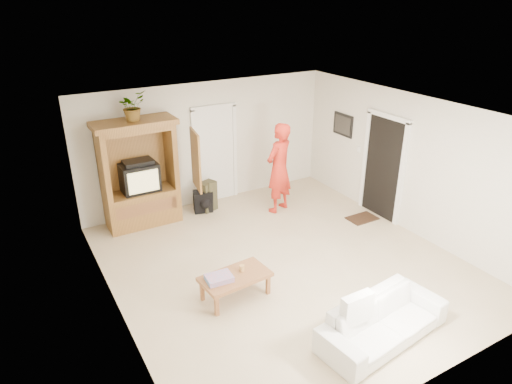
% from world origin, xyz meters
% --- Properties ---
extents(floor, '(6.00, 6.00, 0.00)m').
position_xyz_m(floor, '(0.00, 0.00, 0.00)').
color(floor, tan).
rests_on(floor, ground).
extents(ceiling, '(6.00, 6.00, 0.00)m').
position_xyz_m(ceiling, '(0.00, 0.00, 2.60)').
color(ceiling, white).
rests_on(ceiling, floor).
extents(wall_back, '(5.50, 0.00, 5.50)m').
position_xyz_m(wall_back, '(0.00, 3.00, 1.30)').
color(wall_back, silver).
rests_on(wall_back, floor).
extents(wall_front, '(5.50, 0.00, 5.50)m').
position_xyz_m(wall_front, '(0.00, -3.00, 1.30)').
color(wall_front, silver).
rests_on(wall_front, floor).
extents(wall_left, '(0.00, 6.00, 6.00)m').
position_xyz_m(wall_left, '(-2.75, 0.00, 1.30)').
color(wall_left, silver).
rests_on(wall_left, floor).
extents(wall_right, '(0.00, 6.00, 6.00)m').
position_xyz_m(wall_right, '(2.75, 0.00, 1.30)').
color(wall_right, silver).
rests_on(wall_right, floor).
extents(armoire, '(1.82, 1.14, 2.10)m').
position_xyz_m(armoire, '(-1.58, 2.66, 0.91)').
color(armoire, olive).
rests_on(armoire, floor).
extents(door_back, '(0.85, 0.05, 2.04)m').
position_xyz_m(door_back, '(0.15, 2.97, 1.02)').
color(door_back, white).
rests_on(door_back, floor).
extents(doorway_right, '(0.05, 0.90, 2.04)m').
position_xyz_m(doorway_right, '(2.73, 0.60, 1.02)').
color(doorway_right, black).
rests_on(doorway_right, floor).
extents(framed_picture, '(0.03, 0.60, 0.48)m').
position_xyz_m(framed_picture, '(2.73, 1.90, 1.60)').
color(framed_picture, black).
rests_on(framed_picture, wall_right).
extents(doormat, '(0.60, 0.40, 0.02)m').
position_xyz_m(doormat, '(2.30, 0.60, 0.01)').
color(doormat, '#382316').
rests_on(doormat, floor).
extents(plant, '(0.63, 0.61, 0.53)m').
position_xyz_m(plant, '(-1.60, 2.63, 2.37)').
color(plant, '#4C7238').
rests_on(plant, armoire).
extents(man, '(0.81, 0.67, 1.89)m').
position_xyz_m(man, '(1.04, 1.82, 0.94)').
color(man, red).
rests_on(man, floor).
extents(sofa, '(1.96, 0.96, 0.55)m').
position_xyz_m(sofa, '(0.13, -2.17, 0.27)').
color(sofa, silver).
rests_on(sofa, floor).
extents(coffee_table, '(1.08, 0.65, 0.39)m').
position_xyz_m(coffee_table, '(-1.14, -0.40, 0.34)').
color(coffee_table, brown).
rests_on(coffee_table, floor).
extents(towel, '(0.40, 0.31, 0.08)m').
position_xyz_m(towel, '(-1.40, -0.40, 0.43)').
color(towel, '#EC4E58').
rests_on(towel, coffee_table).
extents(candle, '(0.08, 0.08, 0.10)m').
position_xyz_m(candle, '(-1.00, -0.35, 0.44)').
color(candle, tan).
rests_on(candle, coffee_table).
extents(backpack_black, '(0.43, 0.31, 0.48)m').
position_xyz_m(backpack_black, '(-0.38, 2.50, 0.24)').
color(backpack_black, black).
rests_on(backpack_black, floor).
extents(backpack_olive, '(0.40, 0.35, 0.64)m').
position_xyz_m(backpack_olive, '(-0.25, 2.55, 0.32)').
color(backpack_olive, '#47442B').
rests_on(backpack_olive, floor).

